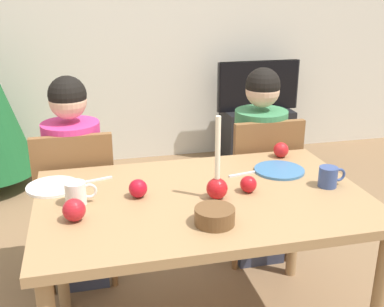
# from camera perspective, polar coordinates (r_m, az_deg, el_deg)

# --- Properties ---
(back_wall) EXTENTS (6.40, 0.10, 2.60)m
(back_wall) POSITION_cam_1_polar(r_m,az_deg,el_deg) (4.39, -7.67, 15.82)
(back_wall) COLOR beige
(back_wall) RESTS_ON ground
(dining_table) EXTENTS (1.40, 0.90, 0.75)m
(dining_table) POSITION_cam_1_polar(r_m,az_deg,el_deg) (2.04, 1.33, -7.25)
(dining_table) COLOR #99754C
(dining_table) RESTS_ON ground
(chair_left) EXTENTS (0.40, 0.40, 0.90)m
(chair_left) POSITION_cam_1_polar(r_m,az_deg,el_deg) (2.60, -13.88, -5.42)
(chair_left) COLOR brown
(chair_left) RESTS_ON ground
(chair_right) EXTENTS (0.40, 0.40, 0.90)m
(chair_right) POSITION_cam_1_polar(r_m,az_deg,el_deg) (2.78, 8.29, -3.34)
(chair_right) COLOR brown
(chair_right) RESTS_ON ground
(person_left_child) EXTENTS (0.30, 0.30, 1.17)m
(person_left_child) POSITION_cam_1_polar(r_m,az_deg,el_deg) (2.60, -13.99, -3.98)
(person_left_child) COLOR #33384C
(person_left_child) RESTS_ON ground
(person_right_child) EXTENTS (0.30, 0.30, 1.17)m
(person_right_child) POSITION_cam_1_polar(r_m,az_deg,el_deg) (2.78, 8.11, -2.00)
(person_right_child) COLOR #33384C
(person_right_child) RESTS_ON ground
(tv_stand) EXTENTS (0.64, 0.40, 0.48)m
(tv_stand) POSITION_cam_1_polar(r_m,az_deg,el_deg) (4.57, 7.81, 2.40)
(tv_stand) COLOR black
(tv_stand) RESTS_ON ground
(tv) EXTENTS (0.79, 0.05, 0.46)m
(tv) POSITION_cam_1_polar(r_m,az_deg,el_deg) (4.45, 8.09, 8.18)
(tv) COLOR black
(tv) RESTS_ON tv_stand
(candle_centerpiece) EXTENTS (0.09, 0.09, 0.36)m
(candle_centerpiece) POSITION_cam_1_polar(r_m,az_deg,el_deg) (1.95, 3.08, -3.56)
(candle_centerpiece) COLOR red
(candle_centerpiece) RESTS_ON dining_table
(plate_left) EXTENTS (0.23, 0.23, 0.01)m
(plate_left) POSITION_cam_1_polar(r_m,az_deg,el_deg) (2.16, -16.61, -3.89)
(plate_left) COLOR white
(plate_left) RESTS_ON dining_table
(plate_right) EXTENTS (0.24, 0.24, 0.01)m
(plate_right) POSITION_cam_1_polar(r_m,az_deg,el_deg) (2.29, 10.59, -2.01)
(plate_right) COLOR teal
(plate_right) RESTS_ON dining_table
(mug_left) EXTENTS (0.13, 0.09, 0.10)m
(mug_left) POSITION_cam_1_polar(r_m,az_deg,el_deg) (1.96, -13.90, -4.72)
(mug_left) COLOR silver
(mug_left) RESTS_ON dining_table
(mug_right) EXTENTS (0.13, 0.08, 0.09)m
(mug_right) POSITION_cam_1_polar(r_m,az_deg,el_deg) (2.16, 16.32, -2.73)
(mug_right) COLOR #33477F
(mug_right) RESTS_ON dining_table
(fork_left) EXTENTS (0.18, 0.06, 0.01)m
(fork_left) POSITION_cam_1_polar(r_m,az_deg,el_deg) (2.19, -11.97, -3.25)
(fork_left) COLOR silver
(fork_left) RESTS_ON dining_table
(fork_right) EXTENTS (0.18, 0.05, 0.01)m
(fork_right) POSITION_cam_1_polar(r_m,az_deg,el_deg) (2.23, 6.56, -2.43)
(fork_right) COLOR silver
(fork_right) RESTS_ON dining_table
(bowl_walnuts) EXTENTS (0.15, 0.15, 0.06)m
(bowl_walnuts) POSITION_cam_1_polar(r_m,az_deg,el_deg) (1.77, 2.77, -7.62)
(bowl_walnuts) COLOR brown
(bowl_walnuts) RESTS_ON dining_table
(apple_near_candle) EXTENTS (0.07, 0.07, 0.07)m
(apple_near_candle) POSITION_cam_1_polar(r_m,az_deg,el_deg) (2.03, 6.89, -3.73)
(apple_near_candle) COLOR #B5131A
(apple_near_candle) RESTS_ON dining_table
(apple_by_left_plate) EXTENTS (0.09, 0.09, 0.09)m
(apple_by_left_plate) POSITION_cam_1_polar(r_m,az_deg,el_deg) (1.83, -14.19, -6.69)
(apple_by_left_plate) COLOR #B11922
(apple_by_left_plate) RESTS_ON dining_table
(apple_by_right_mug) EXTENTS (0.08, 0.08, 0.08)m
(apple_by_right_mug) POSITION_cam_1_polar(r_m,az_deg,el_deg) (2.47, 10.79, 0.45)
(apple_by_right_mug) COLOR red
(apple_by_right_mug) RESTS_ON dining_table
(apple_far_edge) EXTENTS (0.08, 0.08, 0.08)m
(apple_far_edge) POSITION_cam_1_polar(r_m,az_deg,el_deg) (1.98, -6.60, -4.25)
(apple_far_edge) COLOR #B61021
(apple_far_edge) RESTS_ON dining_table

